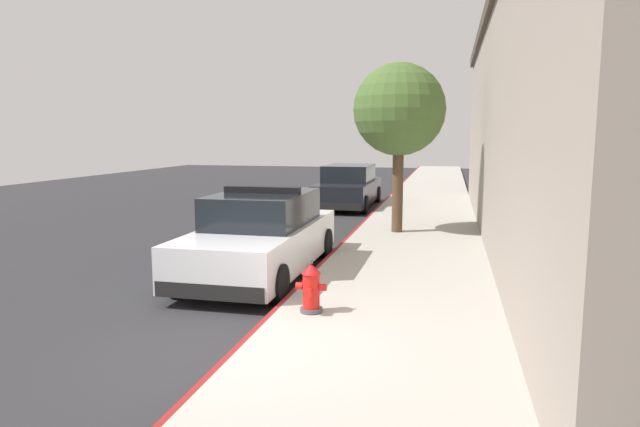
% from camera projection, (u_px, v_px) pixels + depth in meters
% --- Properties ---
extents(ground_plane, '(32.54, 60.00, 0.20)m').
position_uv_depth(ground_plane, '(227.00, 224.00, 17.40)').
color(ground_plane, '#2B2B2D').
extents(sidewalk_pavement, '(3.17, 60.00, 0.16)m').
position_uv_depth(sidewalk_pavement, '(421.00, 225.00, 16.03)').
color(sidewalk_pavement, '#ADA89E').
rests_on(sidewalk_pavement, ground).
extents(curb_painted_edge, '(0.08, 60.00, 0.16)m').
position_uv_depth(curb_painted_edge, '(365.00, 223.00, 16.39)').
color(curb_painted_edge, maroon).
rests_on(curb_painted_edge, ground).
extents(police_cruiser, '(1.94, 4.84, 1.68)m').
position_uv_depth(police_cruiser, '(262.00, 236.00, 10.57)').
color(police_cruiser, white).
rests_on(police_cruiser, ground).
extents(parked_car_silver_ahead, '(1.94, 4.84, 1.56)m').
position_uv_depth(parked_car_silver_ahead, '(348.00, 187.00, 20.55)').
color(parked_car_silver_ahead, black).
rests_on(parked_car_silver_ahead, ground).
extents(fire_hydrant, '(0.44, 0.40, 0.76)m').
position_uv_depth(fire_hydrant, '(311.00, 288.00, 7.81)').
color(fire_hydrant, '#4C4C51').
rests_on(fire_hydrant, sidewalk_pavement).
extents(street_tree, '(2.33, 2.33, 4.30)m').
position_uv_depth(street_tree, '(399.00, 111.00, 14.00)').
color(street_tree, brown).
rests_on(street_tree, sidewalk_pavement).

